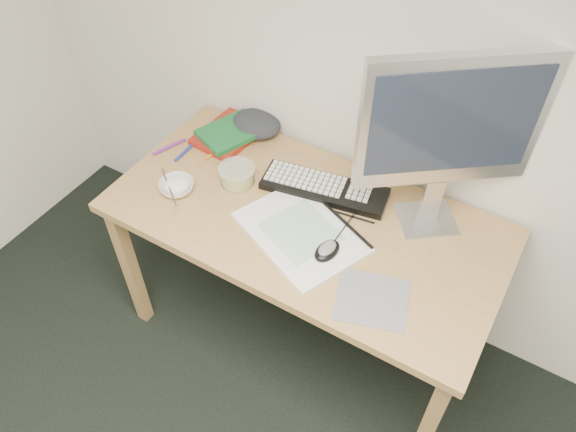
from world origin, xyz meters
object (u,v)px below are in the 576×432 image
Objects in this scene: sketchpad at (301,232)px; keyboard at (324,189)px; desk at (305,232)px; monitor at (451,127)px; rice_bowl at (177,187)px.

keyboard reaches higher than sketchpad.
desk is at bearing -99.25° from keyboard.
sketchpad is 0.22m from keyboard.
monitor reaches higher than rice_bowl.
rice_bowl reaches higher than desk.
rice_bowl is at bearing 164.13° from monitor.
sketchpad is at bearing 6.23° from rice_bowl.
sketchpad is at bearing -70.50° from desk.
desk is 3.03× the size of keyboard.
keyboard reaches higher than desk.
rice_bowl is (-0.49, -0.05, 0.01)m from sketchpad.
keyboard is 0.54m from rice_bowl.
keyboard is 3.59× the size of rice_bowl.
rice_bowl is at bearing -164.60° from desk.
keyboard is 0.55m from monitor.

